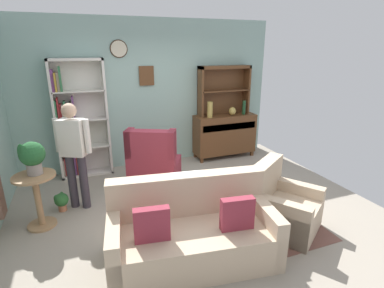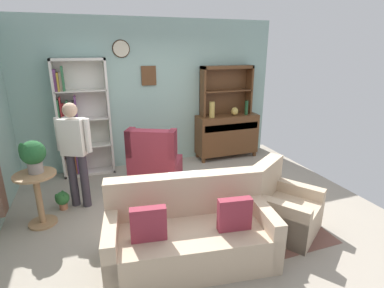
# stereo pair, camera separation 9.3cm
# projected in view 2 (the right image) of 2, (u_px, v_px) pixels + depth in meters

# --- Properties ---
(ground_plane) EXTENTS (5.40, 4.60, 0.02)m
(ground_plane) POSITION_uv_depth(u_px,v_px,m) (190.00, 211.00, 4.35)
(ground_plane) COLOR #9E9384
(wall_back) EXTENTS (5.00, 0.09, 2.80)m
(wall_back) POSITION_uv_depth(u_px,v_px,m) (154.00, 94.00, 5.81)
(wall_back) COLOR #93B7AD
(wall_back) RESTS_ON ground_plane
(area_rug) EXTENTS (2.59, 2.11, 0.01)m
(area_rug) POSITION_uv_depth(u_px,v_px,m) (211.00, 218.00, 4.14)
(area_rug) COLOR brown
(area_rug) RESTS_ON ground_plane
(bookshelf) EXTENTS (0.90, 0.30, 2.10)m
(bookshelf) POSITION_uv_depth(u_px,v_px,m) (80.00, 123.00, 5.32)
(bookshelf) COLOR silver
(bookshelf) RESTS_ON ground_plane
(sideboard) EXTENTS (1.30, 0.45, 0.92)m
(sideboard) POSITION_uv_depth(u_px,v_px,m) (227.00, 134.00, 6.33)
(sideboard) COLOR brown
(sideboard) RESTS_ON ground_plane
(sideboard_hutch) EXTENTS (1.10, 0.26, 1.00)m
(sideboard_hutch) POSITION_uv_depth(u_px,v_px,m) (226.00, 84.00, 6.10)
(sideboard_hutch) COLOR brown
(sideboard_hutch) RESTS_ON sideboard
(vase_tall) EXTENTS (0.11, 0.11, 0.32)m
(vase_tall) POSITION_uv_depth(u_px,v_px,m) (212.00, 110.00, 5.96)
(vase_tall) COLOR tan
(vase_tall) RESTS_ON sideboard
(vase_round) EXTENTS (0.15, 0.15, 0.17)m
(vase_round) POSITION_uv_depth(u_px,v_px,m) (235.00, 111.00, 6.16)
(vase_round) COLOR tan
(vase_round) RESTS_ON sideboard
(bottle_wine) EXTENTS (0.07, 0.07, 0.30)m
(bottle_wine) POSITION_uv_depth(u_px,v_px,m) (246.00, 108.00, 6.20)
(bottle_wine) COLOR #194223
(bottle_wine) RESTS_ON sideboard
(couch_floral) EXTENTS (1.90, 1.10, 0.90)m
(couch_floral) POSITION_uv_depth(u_px,v_px,m) (190.00, 233.00, 3.29)
(couch_floral) COLOR #C6AD8E
(couch_floral) RESTS_ON ground_plane
(armchair_floral) EXTENTS (1.06, 1.07, 0.88)m
(armchair_floral) POSITION_uv_depth(u_px,v_px,m) (281.00, 209.00, 3.83)
(armchair_floral) COLOR #C6AD8E
(armchair_floral) RESTS_ON ground_plane
(wingback_chair) EXTENTS (1.06, 1.07, 1.05)m
(wingback_chair) POSITION_uv_depth(u_px,v_px,m) (155.00, 165.00, 4.98)
(wingback_chair) COLOR maroon
(wingback_chair) RESTS_ON ground_plane
(plant_stand) EXTENTS (0.52, 0.52, 0.73)m
(plant_stand) POSITION_uv_depth(u_px,v_px,m) (38.00, 194.00, 3.88)
(plant_stand) COLOR #A87F56
(plant_stand) RESTS_ON ground_plane
(potted_plant_large) EXTENTS (0.31, 0.31, 0.43)m
(potted_plant_large) POSITION_uv_depth(u_px,v_px,m) (33.00, 155.00, 3.75)
(potted_plant_large) COLOR gray
(potted_plant_large) RESTS_ON plant_stand
(potted_plant_small) EXTENTS (0.20, 0.20, 0.27)m
(potted_plant_small) POSITION_uv_depth(u_px,v_px,m) (62.00, 199.00, 4.34)
(potted_plant_small) COLOR #AD6B4C
(potted_plant_small) RESTS_ON ground_plane
(person_reading) EXTENTS (0.50, 0.34, 1.56)m
(person_reading) POSITION_uv_depth(u_px,v_px,m) (75.00, 148.00, 4.21)
(person_reading) COLOR #38333D
(person_reading) RESTS_ON ground_plane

